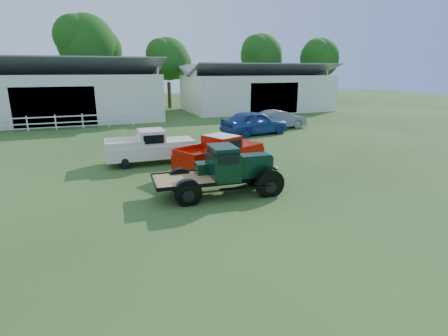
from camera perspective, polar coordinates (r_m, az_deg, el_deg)
name	(u,v)px	position (r m, az deg, el deg)	size (l,w,h in m)	color
ground	(231,206)	(12.34, 1.11, -6.21)	(120.00, 120.00, 0.00)	#30451D
shed_left	(58,90)	(36.76, -25.51, 11.44)	(18.80, 10.20, 5.60)	beige
shed_right	(256,88)	(41.87, 5.29, 12.94)	(16.80, 9.20, 5.20)	beige
fence_rail	(42,123)	(31.10, -27.63, 6.56)	(14.20, 0.16, 1.20)	white
tree_b	(88,59)	(44.63, -21.27, 16.20)	(6.90, 6.90, 11.50)	#125414
tree_c	(168,71)	(44.59, -9.07, 15.42)	(5.40, 5.40, 9.00)	#125414
tree_d	(261,67)	(49.87, 6.02, 16.12)	(6.00, 6.00, 10.00)	#125414
tree_e	(319,69)	(52.28, 15.20, 15.38)	(5.70, 5.70, 9.50)	#125414
vintage_flatbed	(220,171)	(13.16, -0.58, -0.43)	(4.77, 1.89, 1.89)	black
red_pickup	(220,153)	(16.44, -0.62, 2.49)	(4.62, 1.77, 1.68)	#B80F04
white_pickup	(150,147)	(18.16, -11.96, 3.41)	(4.57, 1.77, 1.68)	silver
misc_car_blue	(255,122)	(25.97, 5.03, 7.41)	(2.06, 5.12, 1.74)	navy
misc_car_grey	(279,119)	(28.96, 9.04, 7.86)	(1.55, 4.44, 1.46)	slate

